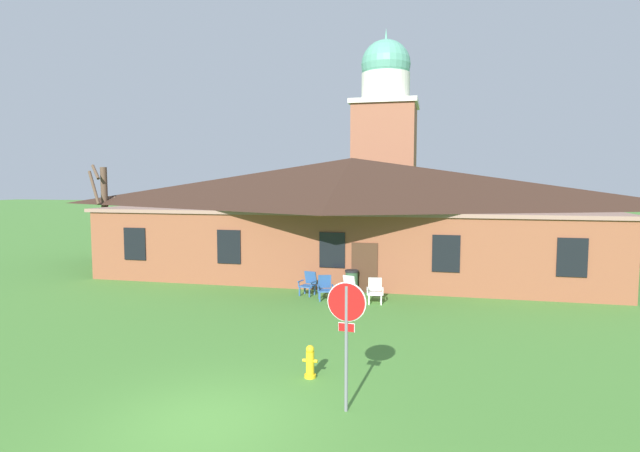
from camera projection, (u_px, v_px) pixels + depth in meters
name	position (u px, v px, depth m)	size (l,w,h in m)	color
ground_plane	(204.00, 424.00, 9.83)	(200.00, 200.00, 0.00)	#477F33
brick_building	(352.00, 214.00, 26.31)	(24.31, 10.40, 5.84)	brown
dome_tower	(385.00, 145.00, 40.74)	(5.18, 5.18, 16.63)	#93563D
stop_sign	(346.00, 320.00, 10.21)	(0.80, 0.12, 2.66)	slate
lawn_chair_by_porch	(309.00, 283.00, 20.91)	(0.73, 0.78, 0.96)	#2D5693
lawn_chair_near_door	(325.00, 287.00, 20.09)	(0.75, 0.80, 0.96)	#2D5693
lawn_chair_left_end	(347.00, 288.00, 19.97)	(0.79, 0.83, 0.96)	white
lawn_chair_middle	(375.00, 290.00, 19.54)	(0.70, 0.73, 0.96)	silver
bare_tree_beside_building	(104.00, 212.00, 28.58)	(1.34, 1.40, 5.58)	brown
fire_hydrant	(310.00, 362.00, 12.11)	(0.36, 0.28, 0.79)	gold
trash_bin	(352.00, 282.00, 21.19)	(0.56, 0.56, 0.98)	#335638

